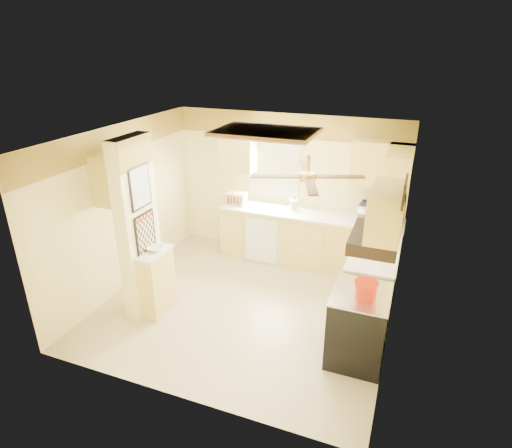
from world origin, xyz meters
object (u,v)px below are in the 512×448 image
at_px(bowl, 155,249).
at_px(dutch_oven, 366,289).
at_px(stove, 358,326).
at_px(microwave, 375,213).
at_px(kettle, 374,251).

relative_size(bowl, dutch_oven, 0.80).
relative_size(stove, microwave, 1.85).
relative_size(microwave, bowl, 2.26).
bearing_deg(kettle, bowl, -163.30).
xyz_separation_m(stove, dutch_oven, (0.04, -0.05, 0.55)).
relative_size(stove, bowl, 4.19).
xyz_separation_m(stove, microwave, (-0.12, 2.19, 0.62)).
distance_m(stove, microwave, 2.28).
xyz_separation_m(bowl, dutch_oven, (2.84, -0.08, 0.04)).
bearing_deg(microwave, stove, 98.11).
bearing_deg(dutch_oven, kettle, 91.72).
relative_size(microwave, kettle, 2.35).
bearing_deg(dutch_oven, bowl, 178.35).
bearing_deg(bowl, microwave, 38.79).
distance_m(stove, bowl, 2.84).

